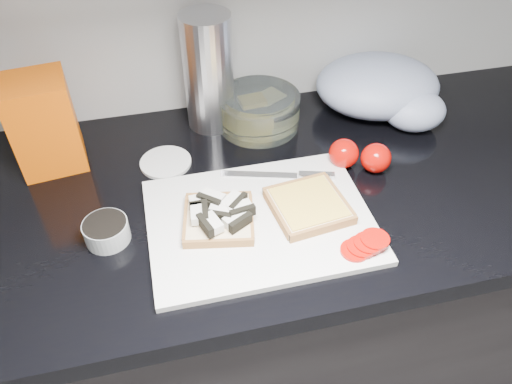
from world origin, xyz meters
TOP-DOWN VIEW (x-y plane):
  - base_cabinet at (0.00, 1.20)m, footprint 3.50×0.60m
  - countertop at (0.00, 1.20)m, footprint 3.50×0.64m
  - cutting_board at (-0.05, 1.09)m, footprint 0.40×0.30m
  - bread_left at (-0.12, 1.10)m, footprint 0.15×0.15m
  - bread_right at (0.04, 1.09)m, footprint 0.15×0.15m
  - tomato_slices at (0.11, 0.98)m, footprint 0.10×0.07m
  - knife at (0.04, 1.19)m, footprint 0.22×0.08m
  - seed_tub at (-0.32, 1.12)m, footprint 0.08×0.08m
  - tub_lid at (-0.20, 1.30)m, footprint 0.14×0.14m
  - glass_bowl at (0.02, 1.39)m, footprint 0.18×0.18m
  - bread_bag at (-0.42, 1.36)m, footprint 0.14×0.13m
  - steel_canister at (-0.08, 1.43)m, footprint 0.11×0.11m
  - grocery_bag at (0.31, 1.38)m, footprint 0.32×0.29m
  - whole_tomatoes at (0.18, 1.20)m, footprint 0.12×0.09m

SIDE VIEW (x-z plane):
  - base_cabinet at x=0.00m, z-range 0.00..0.86m
  - countertop at x=0.00m, z-range 0.86..0.90m
  - tub_lid at x=-0.20m, z-range 0.90..0.91m
  - cutting_board at x=-0.05m, z-range 0.90..0.91m
  - knife at x=0.04m, z-range 0.91..0.92m
  - tomato_slices at x=0.11m, z-range 0.91..0.93m
  - bread_right at x=0.04m, z-range 0.91..0.93m
  - seed_tub at x=-0.32m, z-range 0.90..0.94m
  - bread_left at x=-0.12m, z-range 0.91..0.95m
  - whole_tomatoes at x=0.18m, z-range 0.90..0.96m
  - glass_bowl at x=0.02m, z-range 0.90..0.98m
  - grocery_bag at x=0.31m, z-range 0.90..1.02m
  - bread_bag at x=-0.42m, z-range 0.90..1.09m
  - steel_canister at x=-0.08m, z-range 0.90..1.15m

